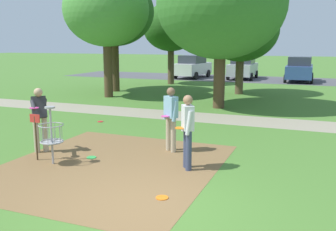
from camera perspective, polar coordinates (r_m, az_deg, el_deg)
The scene contains 19 objects.
ground_plane at distance 6.78m, azimuth -3.57°, elevation -13.90°, with size 160.00×160.00×0.00m, color #47752D.
dirt_tee_pad at distance 9.04m, azimuth -8.76°, elevation -7.52°, with size 4.89×5.49×0.01m, color brown.
disc_golf_basket at distance 9.33m, azimuth -17.48°, elevation -2.52°, with size 0.98×0.58×1.39m.
player_foreground_watching at distance 10.34m, azimuth -18.88°, elevation -0.01°, with size 0.67×1.07×1.71m.
player_throwing at distance 8.48m, azimuth 2.97°, elevation -1.86°, with size 0.45×0.48×1.71m.
player_waiting_left at distance 9.87m, azimuth 0.43°, elevation -0.02°, with size 0.48×0.45×1.71m.
frisbee_mid_grass at distance 7.18m, azimuth -0.91°, elevation -12.34°, with size 0.24×0.24×0.02m, color orange.
frisbee_far_left at distance 9.72m, azimuth -11.51°, elevation -6.25°, with size 0.24×0.24×0.02m, color green.
frisbee_far_right at distance 13.99m, azimuth -10.20°, elevation -0.91°, with size 0.20×0.20×0.02m, color red.
tree_near_left at distance 22.66m, azimuth -8.21°, elevation 15.26°, with size 4.64×4.64×6.58m.
tree_near_right at distance 20.22m, azimuth -9.32°, elevation 15.45°, with size 4.39×4.39×6.37m.
tree_mid_left at distance 21.47m, azimuth 10.99°, elevation 12.65°, with size 4.13×4.13×5.32m.
tree_mid_right at distance 16.72m, azimuth 8.05°, elevation 16.40°, with size 5.50×5.50×6.81m.
tree_far_left at distance 26.35m, azimuth 0.45°, elevation 13.20°, with size 3.84×3.84×5.53m.
parking_lot_strip at distance 30.44m, azimuth 16.63°, elevation 5.16°, with size 36.00×6.00×0.01m, color #4C4C51.
parked_car_leftmost at distance 31.21m, azimuth 3.69°, elevation 7.41°, with size 2.31×4.37×1.84m.
parked_car_center_left at distance 30.82m, azimuth 11.26°, elevation 7.18°, with size 2.00×4.21×1.84m.
parked_car_center_right at distance 29.67m, azimuth 19.27°, elevation 6.64°, with size 2.03×4.23×1.84m.
gravel_path at distance 14.33m, azimuth 10.57°, elevation -0.67°, with size 40.00×1.88×0.00m, color gray.
Camera 1 is at (2.64, -5.56, 2.85)m, focal length 40.27 mm.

